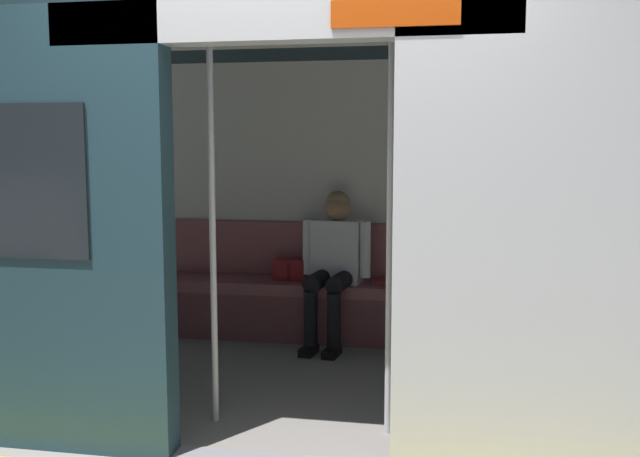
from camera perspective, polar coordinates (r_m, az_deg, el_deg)
train_car at (r=4.55m, az=-0.73°, el=6.65°), size 6.40×2.73×2.35m
bench_seat at (r=5.65m, az=2.14°, el=-5.52°), size 3.16×0.44×0.47m
person_seated at (r=5.56m, az=1.14°, el=-2.29°), size 0.55×0.70×1.20m
handbag at (r=5.77m, az=-2.38°, el=-3.28°), size 0.26×0.15×0.17m
book at (r=5.68m, az=5.27°, el=-4.21°), size 0.19×0.25×0.03m
grab_pole_door at (r=3.96m, az=-8.60°, el=0.02°), size 0.04×0.04×2.21m
grab_pole_far at (r=3.76m, az=5.60°, el=-0.30°), size 0.04×0.04×2.21m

